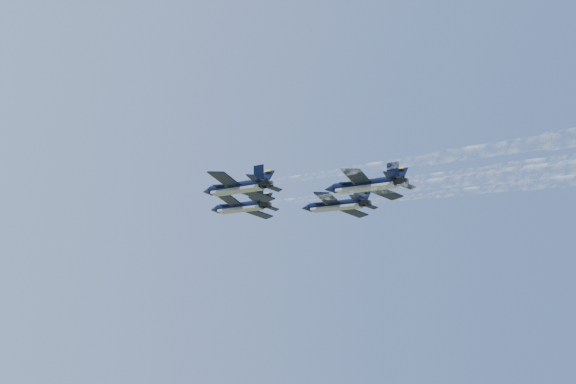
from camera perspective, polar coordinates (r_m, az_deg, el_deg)
jet_lead at (r=126.50m, az=-3.85°, el=-1.18°), size 11.84×15.97×4.29m
jet_left at (r=108.98m, az=-4.13°, el=0.36°), size 11.84×15.97×4.29m
jet_right at (r=124.76m, az=3.75°, el=-1.05°), size 11.84×15.97×4.29m
jet_slot at (r=107.41m, az=6.09°, el=0.55°), size 11.84×15.97×4.29m
smoke_trail_lead at (r=97.73m, az=13.39°, el=1.92°), size 11.67×57.04×2.37m
smoke_trail_left at (r=81.21m, az=16.70°, el=4.64°), size 11.67×57.04×2.37m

